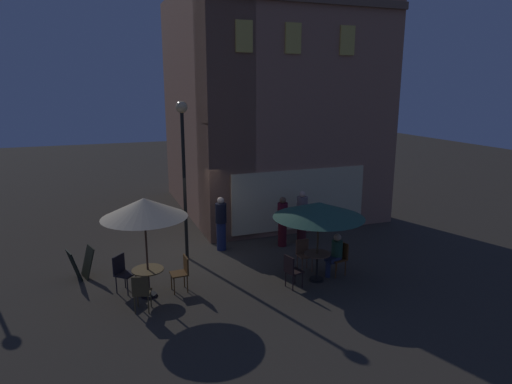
# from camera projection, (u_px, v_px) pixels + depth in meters

# --- Properties ---
(ground_plane) EXTENTS (60.00, 60.00, 0.00)m
(ground_plane) POSITION_uv_depth(u_px,v_px,m) (190.00, 256.00, 13.74)
(ground_plane) COLOR #3A3329
(cafe_building) EXTENTS (7.18, 8.17, 8.71)m
(cafe_building) POSITION_uv_depth(u_px,v_px,m) (246.00, 107.00, 16.80)
(cafe_building) COLOR #A67255
(cafe_building) RESTS_ON ground
(street_lamp_near_corner) EXTENTS (0.34, 0.34, 4.70)m
(street_lamp_near_corner) POSITION_uv_depth(u_px,v_px,m) (183.00, 151.00, 12.84)
(street_lamp_near_corner) COLOR black
(street_lamp_near_corner) RESTS_ON ground
(menu_sandwich_board) EXTENTS (0.76, 0.71, 0.83)m
(menu_sandwich_board) POSITION_uv_depth(u_px,v_px,m) (81.00, 263.00, 12.06)
(menu_sandwich_board) COLOR black
(menu_sandwich_board) RESTS_ON ground
(cafe_table_0) EXTENTS (0.78, 0.78, 0.72)m
(cafe_table_0) POSITION_uv_depth(u_px,v_px,m) (148.00, 276.00, 11.00)
(cafe_table_0) COLOR black
(cafe_table_0) RESTS_ON ground
(cafe_table_1) EXTENTS (0.70, 0.70, 0.77)m
(cafe_table_1) POSITION_uv_depth(u_px,v_px,m) (317.00, 261.00, 11.91)
(cafe_table_1) COLOR black
(cafe_table_1) RESTS_ON ground
(patio_umbrella_0) EXTENTS (2.06, 2.06, 2.53)m
(patio_umbrella_0) POSITION_uv_depth(u_px,v_px,m) (144.00, 208.00, 10.59)
(patio_umbrella_0) COLOR black
(patio_umbrella_0) RESTS_ON ground
(patio_umbrella_1) EXTENTS (2.40, 2.40, 2.18)m
(patio_umbrella_1) POSITION_uv_depth(u_px,v_px,m) (319.00, 210.00, 11.58)
(patio_umbrella_1) COLOR black
(patio_umbrella_1) RESTS_ON ground
(cafe_chair_0) EXTENTS (0.43, 0.43, 0.91)m
(cafe_chair_0) POSITION_uv_depth(u_px,v_px,m) (182.00, 270.00, 11.31)
(cafe_chair_0) COLOR #583716
(cafe_chair_0) RESTS_ON ground
(cafe_chair_1) EXTENTS (0.61, 0.61, 0.96)m
(cafe_chair_1) POSITION_uv_depth(u_px,v_px,m) (122.00, 270.00, 11.27)
(cafe_chair_1) COLOR black
(cafe_chair_1) RESTS_ON ground
(cafe_chair_2) EXTENTS (0.49, 0.49, 0.92)m
(cafe_chair_2) POSITION_uv_depth(u_px,v_px,m) (141.00, 290.00, 10.21)
(cafe_chair_2) COLOR #4E3E22
(cafe_chair_2) RESTS_ON ground
(cafe_chair_3) EXTENTS (0.39, 0.39, 0.88)m
(cafe_chair_3) POSITION_uv_depth(u_px,v_px,m) (304.00, 252.00, 12.61)
(cafe_chair_3) COLOR brown
(cafe_chair_3) RESTS_ON ground
(cafe_chair_4) EXTENTS (0.47, 0.47, 0.89)m
(cafe_chair_4) POSITION_uv_depth(u_px,v_px,m) (292.00, 269.00, 11.45)
(cafe_chair_4) COLOR black
(cafe_chair_4) RESTS_ON ground
(cafe_chair_5) EXTENTS (0.52, 0.52, 0.92)m
(cafe_chair_5) POSITION_uv_depth(u_px,v_px,m) (339.00, 255.00, 12.31)
(cafe_chair_5) COLOR #5E3215
(cafe_chair_5) RESTS_ON ground
(patron_seated_0) EXTENTS (0.52, 0.37, 1.19)m
(patron_seated_0) POSITION_uv_depth(u_px,v_px,m) (335.00, 252.00, 12.21)
(patron_seated_0) COLOR #242B42
(patron_seated_0) RESTS_ON ground
(patron_standing_1) EXTENTS (0.36, 0.36, 1.74)m
(patron_standing_1) POSITION_uv_depth(u_px,v_px,m) (302.00, 216.00, 14.85)
(patron_standing_1) COLOR #45191A
(patron_standing_1) RESTS_ON ground
(patron_standing_2) EXTENTS (0.35, 0.35, 1.74)m
(patron_standing_2) POSITION_uv_depth(u_px,v_px,m) (221.00, 224.00, 14.08)
(patron_standing_2) COLOR #1D264B
(patron_standing_2) RESTS_ON ground
(patron_standing_3) EXTENTS (0.33, 0.33, 1.65)m
(patron_standing_3) POSITION_uv_depth(u_px,v_px,m) (282.00, 221.00, 14.44)
(patron_standing_3) COLOR #511217
(patron_standing_3) RESTS_ON ground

